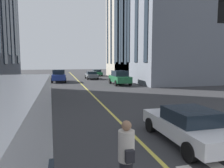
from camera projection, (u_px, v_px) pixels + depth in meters
lane_centre_line at (89, 91)px, 22.29m from camera, size 80.00×0.16×0.01m
car_white_trailing at (188, 125)px, 8.12m from camera, size 4.40×1.95×1.37m
car_blue_parked_a at (59, 76)px, 31.96m from camera, size 4.70×2.14×1.88m
car_grey_mid at (92, 75)px, 37.21m from camera, size 4.40×1.95×1.37m
car_green_oncoming at (97, 73)px, 45.22m from camera, size 4.40×1.95×1.37m
car_green_parked_b at (120, 77)px, 28.25m from camera, size 4.70×2.14×1.88m
pedestrian_near at (126, 158)px, 4.90m from camera, size 0.50×0.38×1.80m
building_right_near at (139, 28)px, 40.58m from camera, size 16.03×9.61×18.85m
building_right_far at (167, 13)px, 33.32m from camera, size 16.66×12.72×21.27m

